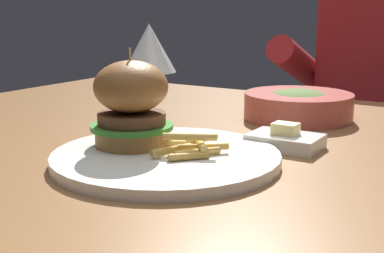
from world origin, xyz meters
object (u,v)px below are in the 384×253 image
at_px(main_plate, 166,158).
at_px(soup_bowl, 298,105).
at_px(wine_glass, 149,51).
at_px(butter_dish, 285,140).
at_px(burger_sandwich, 131,103).

xyz_separation_m(main_plate, soup_bowl, (0.04, 0.35, 0.02)).
bearing_deg(main_plate, wine_glass, 131.89).
relative_size(wine_glass, butter_dish, 1.72).
height_order(burger_sandwich, soup_bowl, burger_sandwich).
bearing_deg(wine_glass, butter_dish, 0.31).
xyz_separation_m(main_plate, burger_sandwich, (-0.06, 0.01, 0.06)).
bearing_deg(butter_dish, soup_bowl, 106.18).
bearing_deg(burger_sandwich, main_plate, -6.36).
bearing_deg(wine_glass, soup_bowl, 49.30).
bearing_deg(wine_glass, burger_sandwich, -62.67).
distance_m(burger_sandwich, wine_glass, 0.17).
distance_m(burger_sandwich, soup_bowl, 0.36).
xyz_separation_m(main_plate, butter_dish, (0.10, 0.15, 0.00)).
bearing_deg(butter_dish, wine_glass, -179.69).
relative_size(wine_glass, soup_bowl, 0.89).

